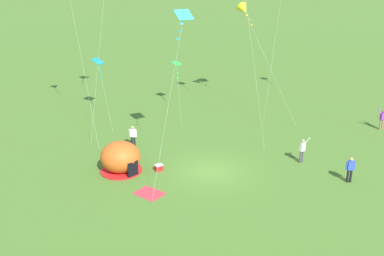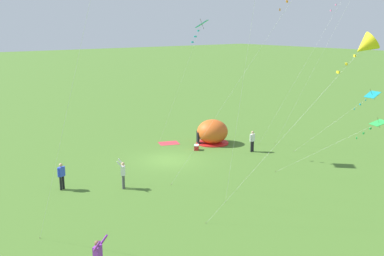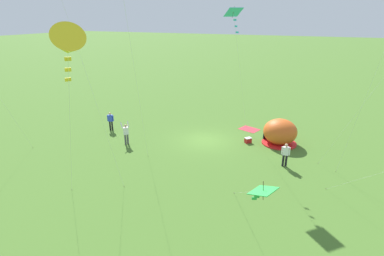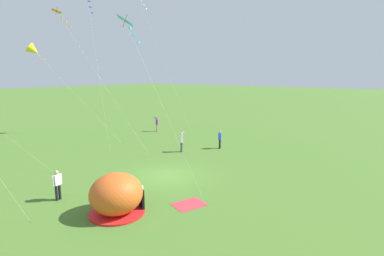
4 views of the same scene
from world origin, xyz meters
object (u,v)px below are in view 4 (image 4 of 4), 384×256
at_px(person_strolling, 157,123).
at_px(kite_cyan, 127,25).
at_px(person_watching_sky, 57,183).
at_px(kite_white, 141,3).
at_px(cooler_box, 140,191).
at_px(person_far_back, 182,141).
at_px(kite_orange, 61,17).
at_px(kite_yellow, 34,50).
at_px(person_center_field, 220,139).
at_px(popup_tent, 117,195).

xyz_separation_m(person_strolling, kite_cyan, (-13.81, -10.88, 8.87)).
distance_m(person_watching_sky, kite_white, 25.05).
distance_m(cooler_box, person_far_back, 10.06).
relative_size(kite_orange, kite_yellow, 1.28).
height_order(person_watching_sky, kite_cyan, kite_cyan).
xyz_separation_m(person_center_field, kite_yellow, (-9.93, 13.84, 8.12)).
bearing_deg(person_watching_sky, kite_cyan, -15.43).
height_order(person_strolling, kite_yellow, kite_yellow).
xyz_separation_m(person_far_back, kite_yellow, (-6.79, 11.71, 8.09)).
height_order(person_far_back, kite_yellow, kite_yellow).
relative_size(person_center_field, kite_white, 0.11).
xyz_separation_m(popup_tent, kite_yellow, (4.72, 16.74, 8.09)).
height_order(person_watching_sky, person_far_back, person_far_back).
bearing_deg(person_strolling, kite_orange, -176.79).
bearing_deg(person_far_back, cooler_box, -155.29).
bearing_deg(popup_tent, kite_white, 42.05).
xyz_separation_m(person_center_field, kite_cyan, (-11.10, -0.16, 8.91)).
bearing_deg(person_far_back, kite_orange, 127.74).
xyz_separation_m(cooler_box, kite_orange, (2.99, 12.11, 11.42)).
relative_size(popup_tent, kite_yellow, 0.29).
bearing_deg(cooler_box, person_far_back, 24.71).
relative_size(person_center_field, kite_yellow, 0.18).
xyz_separation_m(popup_tent, kite_white, (16.63, 15.00, 14.05)).
xyz_separation_m(person_strolling, kite_yellow, (-12.64, 3.12, 8.09)).
bearing_deg(kite_orange, kite_cyan, -100.16).
xyz_separation_m(cooler_box, person_far_back, (9.11, 4.19, 0.78)).
distance_m(person_strolling, kite_yellow, 15.33).
bearing_deg(person_watching_sky, popup_tent, -77.24).
distance_m(cooler_box, person_watching_sky, 4.60).
distance_m(cooler_box, kite_white, 24.97).
bearing_deg(kite_cyan, cooler_box, -121.34).
relative_size(cooler_box, kite_white, 0.04).
bearing_deg(popup_tent, person_strolling, 38.11).
relative_size(cooler_box, person_watching_sky, 0.37).
relative_size(person_center_field, person_strolling, 0.91).
distance_m(person_far_back, kite_orange, 14.61).
xyz_separation_m(popup_tent, person_watching_sky, (-0.90, 3.96, -0.03)).
bearing_deg(cooler_box, person_strolling, 40.50).
relative_size(person_far_back, kite_yellow, 0.19).
xyz_separation_m(person_watching_sky, kite_yellow, (5.61, 12.77, 8.12)).
bearing_deg(person_far_back, kite_cyan, -163.93).
height_order(kite_cyan, kite_white, kite_white).
xyz_separation_m(person_watching_sky, person_strolling, (18.25, 9.65, 0.03)).
distance_m(kite_orange, kite_yellow, 4.62).
relative_size(person_watching_sky, person_strolling, 0.91).
distance_m(person_far_back, person_strolling, 10.39).
bearing_deg(popup_tent, kite_orange, 67.43).
bearing_deg(kite_cyan, person_center_field, 0.83).
height_order(cooler_box, person_strolling, person_strolling).
height_order(person_strolling, kite_white, kite_white).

